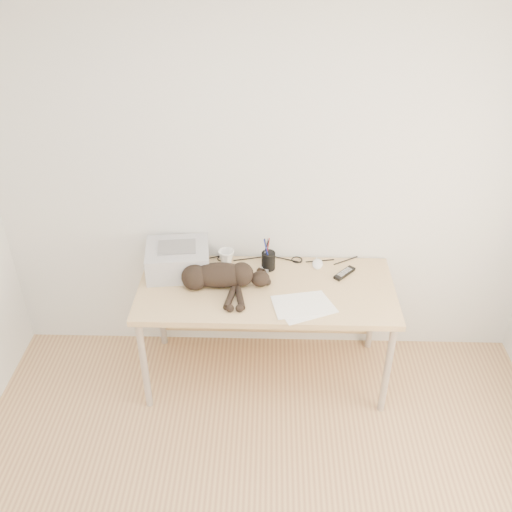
{
  "coord_description": "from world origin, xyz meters",
  "views": [
    {
      "loc": [
        0.01,
        -1.46,
        2.86
      ],
      "look_at": [
        -0.06,
        1.34,
        1.01
      ],
      "focal_mm": 40.0,
      "sensor_mm": 36.0,
      "label": 1
    }
  ],
  "objects_px": {
    "printer": "(178,259)",
    "mouse": "(318,262)",
    "pen_cup": "(268,260)",
    "mug": "(226,257)",
    "cat": "(216,277)",
    "desk": "(266,296)"
  },
  "relations": [
    {
      "from": "printer",
      "to": "mouse",
      "type": "xyz_separation_m",
      "value": [
        0.9,
        0.09,
        -0.07
      ]
    },
    {
      "from": "desk",
      "to": "mouse",
      "type": "bearing_deg",
      "value": 27.9
    },
    {
      "from": "printer",
      "to": "mug",
      "type": "bearing_deg",
      "value": 17.7
    },
    {
      "from": "printer",
      "to": "cat",
      "type": "bearing_deg",
      "value": -32.41
    },
    {
      "from": "pen_cup",
      "to": "mouse",
      "type": "relative_size",
      "value": 1.88
    },
    {
      "from": "mug",
      "to": "pen_cup",
      "type": "bearing_deg",
      "value": -11.28
    },
    {
      "from": "cat",
      "to": "pen_cup",
      "type": "height_order",
      "value": "pen_cup"
    },
    {
      "from": "cat",
      "to": "desk",
      "type": "bearing_deg",
      "value": 12.46
    },
    {
      "from": "mug",
      "to": "printer",
      "type": "bearing_deg",
      "value": -162.3
    },
    {
      "from": "printer",
      "to": "mug",
      "type": "relative_size",
      "value": 4.2
    },
    {
      "from": "desk",
      "to": "mug",
      "type": "xyz_separation_m",
      "value": [
        -0.27,
        0.18,
        0.18
      ]
    },
    {
      "from": "pen_cup",
      "to": "mouse",
      "type": "bearing_deg",
      "value": 9.11
    },
    {
      "from": "mug",
      "to": "mouse",
      "type": "relative_size",
      "value": 0.86
    },
    {
      "from": "pen_cup",
      "to": "mug",
      "type": "bearing_deg",
      "value": 168.72
    },
    {
      "from": "desk",
      "to": "printer",
      "type": "relative_size",
      "value": 3.69
    },
    {
      "from": "cat",
      "to": "mouse",
      "type": "distance_m",
      "value": 0.7
    },
    {
      "from": "pen_cup",
      "to": "mouse",
      "type": "height_order",
      "value": "pen_cup"
    },
    {
      "from": "desk",
      "to": "mouse",
      "type": "xyz_separation_m",
      "value": [
        0.33,
        0.18,
        0.15
      ]
    },
    {
      "from": "cat",
      "to": "printer",
      "type": "bearing_deg",
      "value": 145.24
    },
    {
      "from": "printer",
      "to": "mouse",
      "type": "bearing_deg",
      "value": 5.9
    },
    {
      "from": "printer",
      "to": "cat",
      "type": "distance_m",
      "value": 0.31
    },
    {
      "from": "mug",
      "to": "pen_cup",
      "type": "distance_m",
      "value": 0.28
    }
  ]
}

